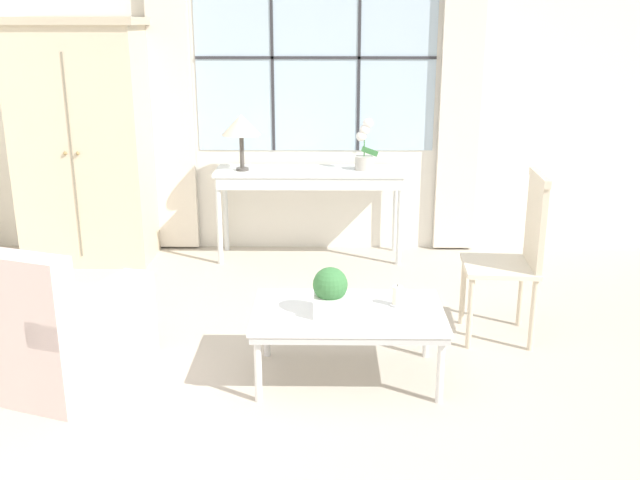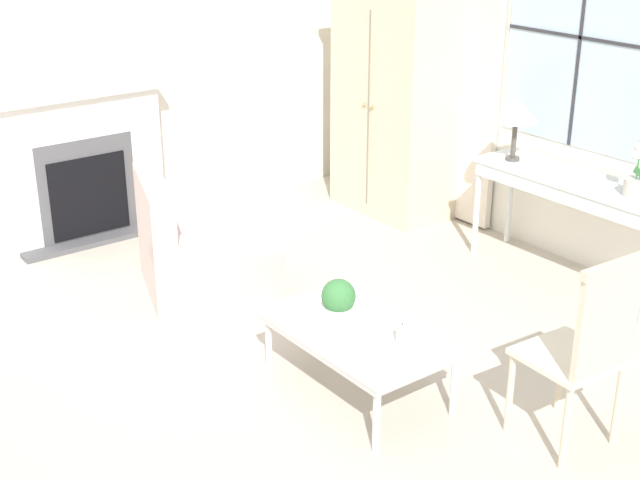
{
  "view_description": "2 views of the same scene",
  "coord_description": "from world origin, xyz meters",
  "px_view_note": "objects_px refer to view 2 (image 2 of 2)",
  "views": [
    {
      "loc": [
        0.11,
        -3.16,
        1.94
      ],
      "look_at": [
        0.06,
        0.83,
        0.73
      ],
      "focal_mm": 40.0,
      "sensor_mm": 36.0,
      "label": 1
    },
    {
      "loc": [
        3.55,
        -2.27,
        2.73
      ],
      "look_at": [
        -0.15,
        0.54,
        0.81
      ],
      "focal_mm": 50.0,
      "sensor_mm": 36.0,
      "label": 2
    }
  ],
  "objects_px": {
    "side_chair_wooden": "(587,343)",
    "pillar_candle": "(402,335)",
    "armchair_upholstered": "(203,254)",
    "potted_orchid": "(638,171)",
    "fireplace": "(79,150)",
    "table_lamp": "(516,111)",
    "armoire": "(395,97)",
    "console_table": "(577,189)",
    "coffee_table": "(358,335)",
    "potted_plant_small": "(338,303)"
  },
  "relations": [
    {
      "from": "side_chair_wooden",
      "to": "pillar_candle",
      "type": "relative_size",
      "value": 8.46
    },
    {
      "from": "pillar_candle",
      "to": "armchair_upholstered",
      "type": "bearing_deg",
      "value": -178.2
    },
    {
      "from": "potted_orchid",
      "to": "side_chair_wooden",
      "type": "height_order",
      "value": "potted_orchid"
    },
    {
      "from": "fireplace",
      "to": "side_chair_wooden",
      "type": "height_order",
      "value": "fireplace"
    },
    {
      "from": "table_lamp",
      "to": "pillar_candle",
      "type": "bearing_deg",
      "value": -61.94
    },
    {
      "from": "armoire",
      "to": "console_table",
      "type": "height_order",
      "value": "armoire"
    },
    {
      "from": "pillar_candle",
      "to": "fireplace",
      "type": "bearing_deg",
      "value": -174.67
    },
    {
      "from": "console_table",
      "to": "armchair_upholstered",
      "type": "distance_m",
      "value": 2.65
    },
    {
      "from": "armchair_upholstered",
      "to": "coffee_table",
      "type": "height_order",
      "value": "armchair_upholstered"
    },
    {
      "from": "fireplace",
      "to": "side_chair_wooden",
      "type": "relative_size",
      "value": 2.08
    },
    {
      "from": "armchair_upholstered",
      "to": "potted_plant_small",
      "type": "height_order",
      "value": "armchair_upholstered"
    },
    {
      "from": "potted_plant_small",
      "to": "potted_orchid",
      "type": "bearing_deg",
      "value": 82.76
    },
    {
      "from": "armoire",
      "to": "fireplace",
      "type": "bearing_deg",
      "value": -112.73
    },
    {
      "from": "table_lamp",
      "to": "armchair_upholstered",
      "type": "bearing_deg",
      "value": -112.55
    },
    {
      "from": "fireplace",
      "to": "console_table",
      "type": "relative_size",
      "value": 1.42
    },
    {
      "from": "fireplace",
      "to": "armchair_upholstered",
      "type": "relative_size",
      "value": 2.04
    },
    {
      "from": "potted_orchid",
      "to": "armchair_upholstered",
      "type": "xyz_separation_m",
      "value": [
        -1.9,
        -2.18,
        -0.67
      ]
    },
    {
      "from": "side_chair_wooden",
      "to": "coffee_table",
      "type": "height_order",
      "value": "side_chair_wooden"
    },
    {
      "from": "armchair_upholstered",
      "to": "pillar_candle",
      "type": "bearing_deg",
      "value": 1.8
    },
    {
      "from": "potted_orchid",
      "to": "potted_plant_small",
      "type": "xyz_separation_m",
      "value": [
        -0.29,
        -2.25,
        -0.39
      ]
    },
    {
      "from": "fireplace",
      "to": "potted_plant_small",
      "type": "bearing_deg",
      "value": 3.56
    },
    {
      "from": "console_table",
      "to": "coffee_table",
      "type": "bearing_deg",
      "value": -82.96
    },
    {
      "from": "potted_plant_small",
      "to": "pillar_candle",
      "type": "relative_size",
      "value": 2.12
    },
    {
      "from": "armchair_upholstered",
      "to": "side_chair_wooden",
      "type": "bearing_deg",
      "value": 11.4
    },
    {
      "from": "table_lamp",
      "to": "side_chair_wooden",
      "type": "xyz_separation_m",
      "value": [
        1.89,
        -1.58,
        -0.54
      ]
    },
    {
      "from": "potted_orchid",
      "to": "pillar_candle",
      "type": "bearing_deg",
      "value": -87.47
    },
    {
      "from": "fireplace",
      "to": "armoire",
      "type": "bearing_deg",
      "value": 67.27
    },
    {
      "from": "armchair_upholstered",
      "to": "potted_plant_small",
      "type": "bearing_deg",
      "value": -2.39
    },
    {
      "from": "armoire",
      "to": "coffee_table",
      "type": "relative_size",
      "value": 1.87
    },
    {
      "from": "table_lamp",
      "to": "armchair_upholstered",
      "type": "relative_size",
      "value": 0.42
    },
    {
      "from": "armoire",
      "to": "table_lamp",
      "type": "relative_size",
      "value": 4.3
    },
    {
      "from": "table_lamp",
      "to": "armoire",
      "type": "bearing_deg",
      "value": -179.98
    },
    {
      "from": "console_table",
      "to": "armchair_upholstered",
      "type": "bearing_deg",
      "value": -123.43
    },
    {
      "from": "fireplace",
      "to": "potted_orchid",
      "type": "relative_size",
      "value": 5.23
    },
    {
      "from": "table_lamp",
      "to": "potted_plant_small",
      "type": "xyz_separation_m",
      "value": [
        0.73,
        -2.2,
        -0.59
      ]
    },
    {
      "from": "armoire",
      "to": "potted_orchid",
      "type": "bearing_deg",
      "value": 1.08
    },
    {
      "from": "console_table",
      "to": "armchair_upholstered",
      "type": "height_order",
      "value": "armchair_upholstered"
    },
    {
      "from": "coffee_table",
      "to": "fireplace",
      "type": "bearing_deg",
      "value": -175.43
    },
    {
      "from": "armchair_upholstered",
      "to": "potted_plant_small",
      "type": "distance_m",
      "value": 1.64
    },
    {
      "from": "potted_orchid",
      "to": "armchair_upholstered",
      "type": "bearing_deg",
      "value": -131.06
    },
    {
      "from": "console_table",
      "to": "armchair_upholstered",
      "type": "xyz_separation_m",
      "value": [
        -1.44,
        -2.19,
        -0.42
      ]
    },
    {
      "from": "fireplace",
      "to": "potted_plant_small",
      "type": "distance_m",
      "value": 3.04
    },
    {
      "from": "fireplace",
      "to": "coffee_table",
      "type": "xyz_separation_m",
      "value": [
        3.13,
        0.25,
        -0.35
      ]
    },
    {
      "from": "potted_plant_small",
      "to": "table_lamp",
      "type": "bearing_deg",
      "value": 108.24
    },
    {
      "from": "fireplace",
      "to": "side_chair_wooden",
      "type": "xyz_separation_m",
      "value": [
        4.2,
        0.82,
        -0.12
      ]
    },
    {
      "from": "fireplace",
      "to": "potted_plant_small",
      "type": "height_order",
      "value": "fireplace"
    },
    {
      "from": "armoire",
      "to": "pillar_candle",
      "type": "xyz_separation_m",
      "value": [
        2.41,
        -2.07,
        -0.53
      ]
    },
    {
      "from": "console_table",
      "to": "potted_plant_small",
      "type": "bearing_deg",
      "value": -85.69
    },
    {
      "from": "side_chair_wooden",
      "to": "potted_plant_small",
      "type": "height_order",
      "value": "side_chair_wooden"
    },
    {
      "from": "armoire",
      "to": "coffee_table",
      "type": "bearing_deg",
      "value": -45.12
    }
  ]
}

